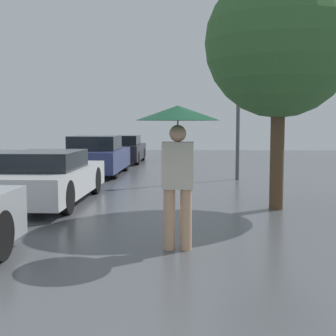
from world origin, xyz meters
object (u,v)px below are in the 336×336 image
Objects in this scene: pedestrian at (178,135)px; parked_car_third at (96,156)px; parked_car_farthest at (124,150)px; tree at (279,44)px; street_lamp at (239,80)px; parked_car_second at (49,178)px.

parked_car_third is at bearing 107.71° from pedestrian.
parked_car_third is at bearing -92.45° from parked_car_farthest.
tree is 0.99× the size of street_lamp.
parked_car_second is 7.00m from street_lamp.
pedestrian reaches higher than parked_car_second.
pedestrian is at bearing -121.12° from tree.
street_lamp is (4.73, -1.18, 2.48)m from parked_car_third.
parked_car_farthest is at bearing 87.55° from parked_car_third.
street_lamp is at bearing -14.04° from parked_car_third.
parked_car_third is at bearing 165.96° from street_lamp.
tree is at bearing -6.61° from parked_car_second.
tree is (4.88, -0.57, 2.77)m from parked_car_second.
parked_car_farthest is (-2.84, 14.72, -1.01)m from pedestrian.
pedestrian reaches higher than parked_car_third.
parked_car_second is at bearing 173.39° from tree.
pedestrian is 10.10m from parked_car_third.
parked_car_farthest is 8.16m from street_lamp.
parked_car_third is 5.46m from street_lamp.
pedestrian is 4.14m from tree.
tree is at bearing 58.88° from pedestrian.
tree is 5.20m from street_lamp.
parked_car_farthest is (0.22, 5.14, -0.05)m from parked_car_third.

